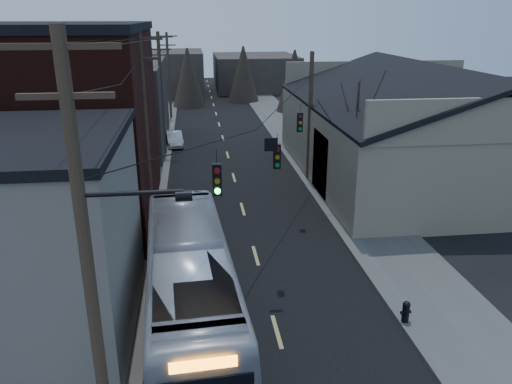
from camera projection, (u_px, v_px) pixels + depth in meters
road_surface at (229, 162)px, 38.30m from camera, size 9.00×110.00×0.02m
sidewalk_left at (143, 164)px, 37.51m from camera, size 4.00×110.00×0.12m
sidewalk_right at (312, 158)px, 39.06m from camera, size 4.00×110.00×0.12m
building_clapboard at (4, 245)px, 16.43m from camera, size 8.00×8.00×7.00m
building_brick at (52, 129)px, 26.09m from camera, size 10.00×12.00×10.00m
building_left_far at (110, 106)px, 41.61m from camera, size 9.00×14.00×7.00m
warehouse at (423, 138)px, 34.28m from camera, size 16.16×20.60×7.73m
building_far_left at (167, 73)px, 69.30m from camera, size 10.00×12.00×6.00m
building_far_right at (255, 72)px, 75.70m from camera, size 12.00×14.00×5.00m
bare_tree at (355, 145)px, 28.53m from camera, size 0.40×0.40×7.20m
utility_lines at (185, 113)px, 30.80m from camera, size 11.24×45.28×10.50m
bus at (190, 282)px, 17.74m from camera, size 3.54×12.25×3.37m
parked_car at (174, 139)px, 42.86m from camera, size 1.68×3.82×1.22m
fire_hydrant at (406, 311)px, 18.00m from camera, size 0.39×0.28×0.83m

